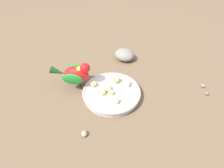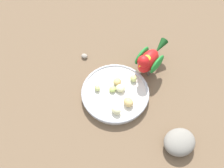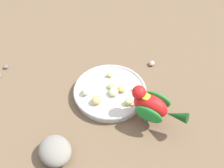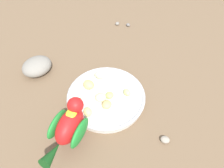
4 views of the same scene
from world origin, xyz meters
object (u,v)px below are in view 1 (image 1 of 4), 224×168
apple_piece_0 (128,83)px  apple_piece_3 (116,79)px  apple_piece_4 (94,84)px  pebble_2 (203,86)px  apple_piece_6 (112,92)px  parrot (76,73)px  pebble_1 (207,93)px  feeding_bowl (112,93)px  apple_piece_2 (108,88)px  rock_large (124,55)px  apple_piece_1 (118,101)px  pebble_0 (84,134)px  apple_piece_5 (102,92)px

apple_piece_0 → apple_piece_3: apple_piece_3 is taller
apple_piece_4 → pebble_2: (0.44, -0.17, -0.03)m
apple_piece_6 → parrot: bearing=133.1°
apple_piece_6 → pebble_1: apple_piece_6 is taller
apple_piece_4 → apple_piece_6: size_ratio=1.15×
feeding_bowl → apple_piece_0: (0.08, 0.01, 0.02)m
apple_piece_2 → feeding_bowl: bearing=-58.9°
apple_piece_2 → rock_large: 0.26m
rock_large → pebble_2: 0.39m
apple_piece_1 → pebble_2: 0.39m
apple_piece_0 → parrot: bearing=151.8°
feeding_bowl → pebble_0: 0.21m
apple_piece_1 → rock_large: bearing=59.1°
feeding_bowl → pebble_0: feeding_bowl is taller
apple_piece_4 → rock_large: bearing=34.6°
feeding_bowl → apple_piece_6: 0.02m
apple_piece_5 → rock_large: bearing=45.9°
parrot → rock_large: parrot is taller
pebble_0 → rock_large: bearing=46.8°
pebble_1 → apple_piece_2: bearing=155.8°
apple_piece_3 → apple_piece_5: bearing=-151.9°
apple_piece_1 → pebble_1: (0.37, -0.09, -0.03)m
apple_piece_6 → pebble_0: apple_piece_6 is taller
parrot → feeding_bowl: bearing=-11.7°
feeding_bowl → apple_piece_1: (-0.00, -0.06, 0.02)m
apple_piece_1 → apple_piece_4: 0.14m
feeding_bowl → apple_piece_2: (-0.01, 0.02, 0.02)m
apple_piece_5 → pebble_2: apple_piece_5 is taller
apple_piece_0 → apple_piece_4: 0.14m
apple_piece_3 → apple_piece_4: 0.10m
feeding_bowl → apple_piece_0: bearing=6.4°
apple_piece_3 → apple_piece_6: apple_piece_3 is taller
apple_piece_5 → pebble_0: 0.19m
parrot → apple_piece_5: bearing=-22.3°
apple_piece_1 → pebble_1: size_ratio=1.50×
apple_piece_5 → pebble_0: apple_piece_5 is taller
apple_piece_0 → pebble_1: 0.33m
apple_piece_2 → apple_piece_5: bearing=-154.6°
pebble_0 → pebble_1: size_ratio=1.47×
apple_piece_3 → pebble_0: 0.28m
apple_piece_4 → pebble_0: apple_piece_4 is taller
apple_piece_6 → pebble_2: (0.39, -0.10, -0.03)m
pebble_2 → apple_piece_6: bearing=165.5°
rock_large → pebble_0: rock_large is taller
feeding_bowl → apple_piece_2: bearing=121.1°
rock_large → pebble_1: size_ratio=5.85×
apple_piece_0 → apple_piece_2: (-0.09, 0.01, -0.00)m
apple_piece_4 → pebble_0: size_ratio=1.11×
rock_large → apple_piece_1: bearing=-120.9°
pebble_1 → feeding_bowl: bearing=157.4°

